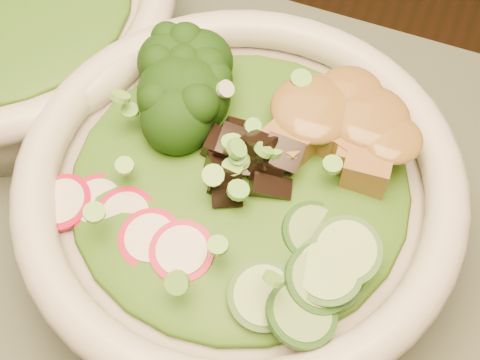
% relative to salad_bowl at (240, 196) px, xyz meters
% --- Properties ---
extents(salad_bowl, '(0.29, 0.29, 0.08)m').
position_rel_salad_bowl_xyz_m(salad_bowl, '(0.00, 0.00, 0.00)').
color(salad_bowl, silver).
rests_on(salad_bowl, dining_table).
extents(side_bowl, '(0.29, 0.29, 0.08)m').
position_rel_salad_bowl_xyz_m(side_bowl, '(-0.24, 0.08, -0.00)').
color(side_bowl, silver).
rests_on(side_bowl, dining_table).
extents(lettuce_bed, '(0.22, 0.22, 0.03)m').
position_rel_salad_bowl_xyz_m(lettuce_bed, '(0.00, 0.00, 0.02)').
color(lettuce_bed, '#255812').
rests_on(lettuce_bed, salad_bowl).
extents(broccoli_florets, '(0.10, 0.09, 0.05)m').
position_rel_salad_bowl_xyz_m(broccoli_florets, '(-0.05, 0.04, 0.04)').
color(broccoli_florets, black).
rests_on(broccoli_florets, salad_bowl).
extents(radish_slices, '(0.13, 0.07, 0.02)m').
position_rel_salad_bowl_xyz_m(radish_slices, '(-0.04, -0.06, 0.03)').
color(radish_slices, '#B80E31').
rests_on(radish_slices, salad_bowl).
extents(cucumber_slices, '(0.09, 0.09, 0.04)m').
position_rel_salad_bowl_xyz_m(cucumber_slices, '(0.05, -0.05, 0.04)').
color(cucumber_slices, '#8ABE6A').
rests_on(cucumber_slices, salad_bowl).
extents(mushroom_heap, '(0.09, 0.09, 0.04)m').
position_rel_salad_bowl_xyz_m(mushroom_heap, '(0.01, 0.01, 0.04)').
color(mushroom_heap, black).
rests_on(mushroom_heap, salad_bowl).
extents(tofu_cubes, '(0.11, 0.08, 0.04)m').
position_rel_salad_bowl_xyz_m(tofu_cubes, '(0.05, 0.05, 0.04)').
color(tofu_cubes, olive).
rests_on(tofu_cubes, salad_bowl).
extents(peanut_sauce, '(0.08, 0.06, 0.02)m').
position_rel_salad_bowl_xyz_m(peanut_sauce, '(0.05, 0.05, 0.05)').
color(peanut_sauce, brown).
rests_on(peanut_sauce, tofu_cubes).
extents(scallion_garnish, '(0.21, 0.21, 0.03)m').
position_rel_salad_bowl_xyz_m(scallion_garnish, '(0.00, 0.00, 0.05)').
color(scallion_garnish, '#6BC043').
rests_on(scallion_garnish, salad_bowl).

